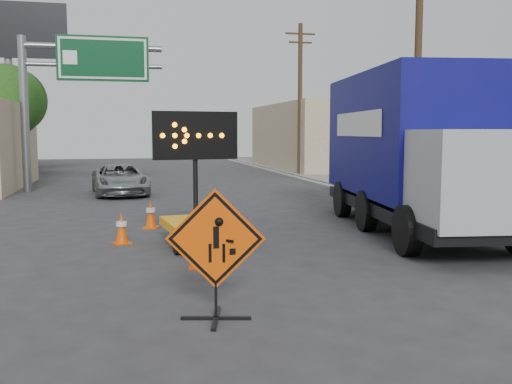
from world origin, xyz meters
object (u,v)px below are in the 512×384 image
object	(u,v)px
construction_sign	(216,251)
box_truck	(413,159)
arrow_board	(196,217)
pickup_truck	(120,179)

from	to	relation	value
construction_sign	box_truck	world-z (taller)	box_truck
arrow_board	pickup_truck	bearing A→B (deg)	91.76
box_truck	arrow_board	bearing A→B (deg)	-164.57
construction_sign	arrow_board	bearing A→B (deg)	99.00
pickup_truck	construction_sign	bearing A→B (deg)	-90.38
construction_sign	arrow_board	size ratio (longest dim) A/B	0.60
box_truck	pickup_truck	bearing A→B (deg)	132.83
pickup_truck	box_truck	size ratio (longest dim) A/B	0.51
construction_sign	pickup_truck	size ratio (longest dim) A/B	0.40
box_truck	construction_sign	bearing A→B (deg)	-128.29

